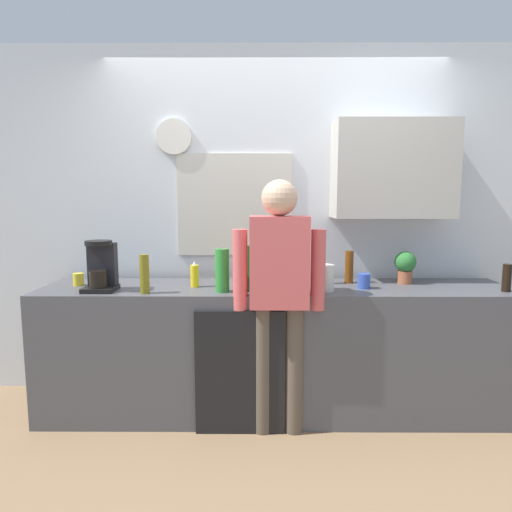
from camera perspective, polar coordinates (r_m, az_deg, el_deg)
ground_plane at (r=3.11m, az=2.81°, el=-21.28°), size 8.00×8.00×0.00m
kitchen_counter at (r=3.20m, az=2.62°, el=-11.69°), size 3.20×0.64×0.89m
dishwasher_panel at (r=2.90m, az=-2.09°, el=-14.66°), size 0.56×0.02×0.80m
back_wall_assembly at (r=3.43m, az=4.07°, el=5.08°), size 4.80×0.42×2.60m
coffee_maker at (r=3.10m, az=-19.08°, el=-1.47°), size 0.20×0.20×0.33m
bottle_red_vinegar at (r=3.18m, az=8.05°, el=-1.59°), size 0.06×0.06×0.22m
bottle_olive_oil at (r=2.92m, az=-13.98°, el=-2.23°), size 0.06×0.06×0.25m
bottle_green_wine at (r=2.90m, az=-0.70°, el=-1.57°), size 0.07×0.07×0.30m
bottle_amber_beer at (r=3.26m, az=11.74°, el=-1.36°), size 0.06×0.06×0.23m
bottle_dark_sauce at (r=3.32m, az=29.24°, el=-2.44°), size 0.06×0.06×0.18m
bottle_clear_soda at (r=2.89m, az=-4.31°, el=-1.84°), size 0.09×0.09×0.28m
cup_blue_mug at (r=3.09m, az=13.54°, el=-3.11°), size 0.08×0.08×0.10m
cup_yellow_cup at (r=3.34m, az=-21.62°, el=-2.77°), size 0.07×0.07×0.08m
mixing_bowl at (r=3.24m, az=-0.91°, el=-2.59°), size 0.22×0.22×0.08m
potted_plant at (r=3.34m, az=18.42°, el=-1.09°), size 0.15×0.15×0.23m
dish_soap at (r=3.08m, az=-7.80°, el=-2.48°), size 0.06×0.06×0.18m
storage_canister at (r=2.96m, az=8.56°, el=-2.74°), size 0.14×0.14×0.17m
person_at_sink at (r=2.78m, az=2.93°, el=-3.85°), size 0.57×0.22×1.60m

